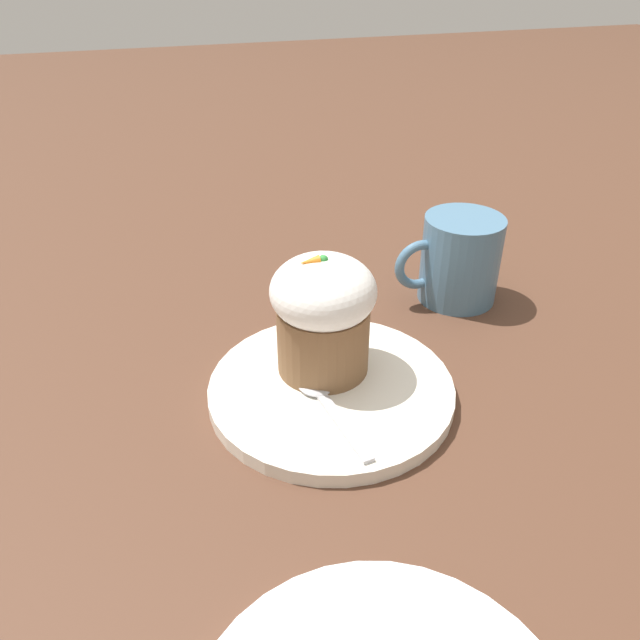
% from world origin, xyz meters
% --- Properties ---
extents(ground_plane, '(4.00, 4.00, 0.00)m').
position_xyz_m(ground_plane, '(0.00, 0.00, 0.00)').
color(ground_plane, '#513323').
extents(dessert_plate, '(0.23, 0.23, 0.01)m').
position_xyz_m(dessert_plate, '(0.00, 0.00, 0.01)').
color(dessert_plate, white).
rests_on(dessert_plate, ground_plane).
extents(carrot_cake, '(0.10, 0.10, 0.12)m').
position_xyz_m(carrot_cake, '(0.00, -0.03, 0.08)').
color(carrot_cake, brown).
rests_on(carrot_cake, dessert_plate).
extents(spoon, '(0.04, 0.12, 0.01)m').
position_xyz_m(spoon, '(0.01, 0.02, 0.02)').
color(spoon, '#B7B7BC').
rests_on(spoon, dessert_plate).
extents(coffee_cup, '(0.13, 0.09, 0.10)m').
position_xyz_m(coffee_cup, '(-0.19, -0.13, 0.05)').
color(coffee_cup, teal).
rests_on(coffee_cup, ground_plane).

